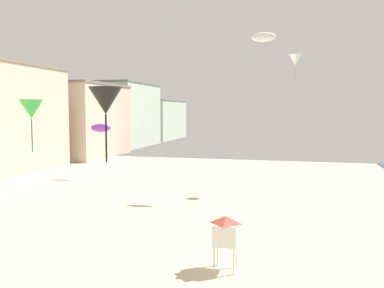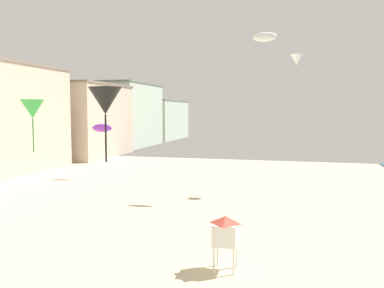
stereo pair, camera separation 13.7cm
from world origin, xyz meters
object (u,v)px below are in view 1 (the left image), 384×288
Objects in this scene: lifeguard_stand at (226,231)px; kite_purple_parafoil at (101,128)px; kite_black_delta at (106,101)px; kite_green_delta_2 at (31,109)px; kite_white_delta at (295,60)px; kite_white_parafoil at (264,37)px.

kite_purple_parafoil is (-17.59, 22.32, 3.63)m from lifeguard_stand.
lifeguard_stand is 0.77× the size of kite_black_delta.
kite_black_delta is 0.83× the size of kite_green_delta_2.
lifeguard_stand is 1.10× the size of kite_purple_parafoil.
lifeguard_stand is at bearing -98.12° from kite_white_delta.
kite_white_parafoil reaches higher than kite_black_delta.
kite_white_delta is 1.25× the size of kite_white_parafoil.
kite_purple_parafoil is (-17.84, 5.22, -8.06)m from kite_white_parafoil.
kite_black_delta is 1.28× the size of kite_white_delta.
kite_green_delta_2 is (-11.11, 10.21, -0.32)m from kite_black_delta.
kite_purple_parafoil is at bearing 95.94° from kite_green_delta_2.
kite_white_parafoil is (-2.63, -3.04, 1.62)m from kite_white_delta.
kite_black_delta is 20.44m from kite_white_parafoil.
kite_white_delta is (7.91, 21.93, 4.13)m from kite_black_delta.
kite_purple_parafoil is at bearing 173.94° from kite_white_delta.
kite_green_delta_2 reaches higher than lifeguard_stand.
kite_white_parafoil is (5.28, 18.89, 5.75)m from kite_black_delta.
kite_white_parafoil reaches higher than lifeguard_stand.
kite_purple_parafoil is at bearing 117.51° from kite_black_delta.
kite_white_delta is at bearing 49.18° from kite_white_parafoil.
kite_white_parafoil is at bearing 74.38° from kite_black_delta.
kite_green_delta_2 is (-19.02, -11.72, -4.45)m from kite_white_delta.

